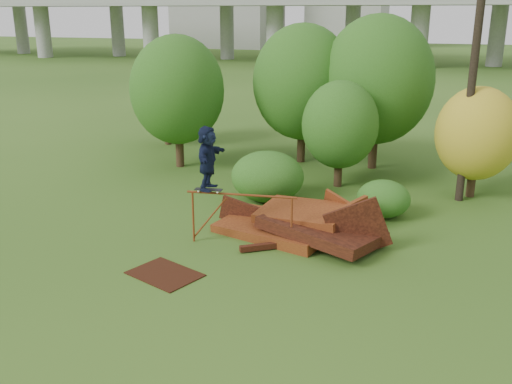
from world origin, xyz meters
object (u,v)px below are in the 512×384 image
(flat_plate, at_px, (165,274))
(utility_pole, at_px, (475,55))
(scrap_pile, at_px, (300,225))
(skater, at_px, (208,158))

(flat_plate, relative_size, utility_pole, 0.18)
(scrap_pile, relative_size, utility_pole, 0.56)
(skater, distance_m, flat_plate, 3.53)
(scrap_pile, height_order, skater, skater)
(scrap_pile, distance_m, flat_plate, 4.57)
(flat_plate, height_order, utility_pole, utility_pole)
(utility_pole, bearing_deg, skater, -136.66)
(scrap_pile, xyz_separation_m, flat_plate, (-2.71, -3.66, -0.38))
(scrap_pile, xyz_separation_m, utility_pole, (4.59, 5.38, 4.78))
(skater, relative_size, utility_pole, 0.18)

